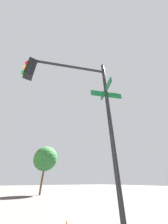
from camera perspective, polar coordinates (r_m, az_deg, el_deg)
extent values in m
cylinder|color=black|center=(3.43, 13.16, -6.88)|extent=(0.12, 0.12, 5.54)
cylinder|color=black|center=(4.71, -6.96, 21.66)|extent=(1.01, 2.52, 0.09)
cube|color=black|center=(4.56, -25.25, 19.05)|extent=(0.28, 0.28, 0.80)
sphere|color=red|center=(4.78, -26.37, 21.00)|extent=(0.18, 0.18, 0.18)
sphere|color=orange|center=(4.60, -27.14, 19.05)|extent=(0.18, 0.18, 0.18)
sphere|color=green|center=(4.42, -27.95, 16.93)|extent=(0.18, 0.18, 0.18)
cube|color=#0F5128|center=(4.07, 11.12, 8.62)|extent=(0.42, 1.05, 0.20)
cube|color=#0F5128|center=(4.21, 10.81, 10.91)|extent=(0.95, 0.39, 0.20)
cylinder|color=#4C331E|center=(17.73, -20.37, -29.51)|extent=(0.24, 0.24, 3.05)
sphere|color=#235B28|center=(17.95, -18.72, -21.19)|extent=(3.18, 3.18, 3.18)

